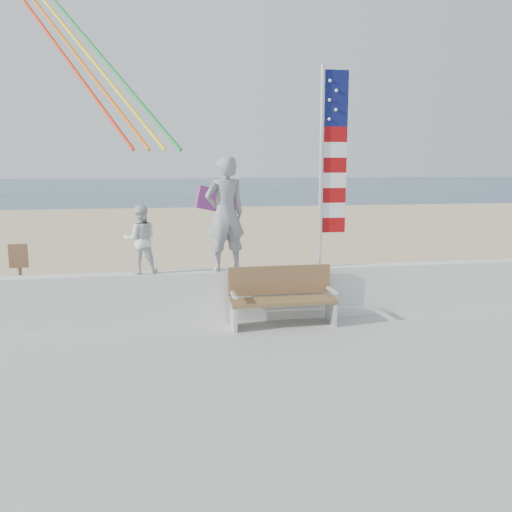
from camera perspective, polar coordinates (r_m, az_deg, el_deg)
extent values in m
plane|color=#294453|center=(7.94, 0.94, -11.87)|extent=(220.00, 220.00, 0.00)
cube|color=#C9B486|center=(16.55, -5.18, -0.39)|extent=(90.00, 40.00, 0.08)
cube|color=silver|center=(9.63, -1.39, -4.07)|extent=(30.00, 0.35, 0.90)
imported|color=gray|center=(9.35, -3.28, 4.44)|extent=(0.82, 0.65, 1.97)
imported|color=silver|center=(9.33, -12.07, 1.71)|extent=(0.60, 0.49, 1.16)
cube|color=olive|center=(9.22, 2.86, -4.76)|extent=(1.80, 0.50, 0.06)
cube|color=brown|center=(9.40, 2.50, -2.53)|extent=(1.80, 0.05, 0.50)
cube|color=silver|center=(9.13, -2.39, -6.46)|extent=(0.06, 0.50, 0.40)
cube|color=white|center=(8.98, -2.36, -4.10)|extent=(0.06, 0.45, 0.05)
cube|color=silver|center=(9.51, 7.87, -5.89)|extent=(0.06, 0.50, 0.40)
cube|color=white|center=(9.36, 8.02, -3.61)|extent=(0.06, 0.45, 0.05)
cylinder|color=silver|center=(9.67, 6.88, 9.09)|extent=(0.08, 0.08, 3.50)
cube|color=#0F1451|center=(9.81, 8.42, 16.09)|extent=(0.44, 0.02, 0.95)
cube|color=#9E0A0C|center=(9.80, 8.11, 3.25)|extent=(0.44, 0.02, 0.26)
cube|color=white|center=(9.78, 8.14, 4.79)|extent=(0.44, 0.02, 0.26)
cube|color=#9E0A0C|center=(9.76, 8.18, 6.34)|extent=(0.44, 0.02, 0.26)
cube|color=white|center=(9.75, 8.22, 7.89)|extent=(0.44, 0.02, 0.26)
cube|color=#9E0A0C|center=(9.74, 8.26, 9.44)|extent=(0.44, 0.02, 0.26)
cube|color=white|center=(9.75, 8.29, 11.00)|extent=(0.44, 0.02, 0.26)
cube|color=#9E0A0C|center=(9.76, 8.33, 12.55)|extent=(0.44, 0.02, 0.26)
sphere|color=white|center=(9.72, 7.71, 14.09)|extent=(0.06, 0.06, 0.06)
sphere|color=white|center=(9.77, 8.42, 14.99)|extent=(0.06, 0.06, 0.06)
sphere|color=white|center=(9.75, 7.75, 15.97)|extent=(0.06, 0.06, 0.06)
sphere|color=white|center=(9.81, 8.47, 16.85)|extent=(0.06, 0.06, 0.06)
sphere|color=white|center=(9.79, 7.80, 17.83)|extent=(0.06, 0.06, 0.06)
cube|color=red|center=(11.55, -4.15, 5.89)|extent=(0.95, 0.34, 0.64)
cube|color=yellow|center=(11.57, -3.40, 5.65)|extent=(0.33, 0.25, 0.24)
cylinder|color=red|center=(11.82, -20.39, 20.27)|extent=(2.99, 3.25, 4.15)
cylinder|color=orange|center=(11.79, -19.24, 20.36)|extent=(3.09, 3.25, 4.15)
cylinder|color=yellow|center=(11.76, -18.09, 20.45)|extent=(3.19, 3.25, 4.15)
cylinder|color=#178A35|center=(11.73, -16.93, 20.53)|extent=(3.29, 3.25, 4.15)
cylinder|color=brown|center=(10.46, -23.48, -3.49)|extent=(0.07, 0.07, 1.20)
cube|color=brown|center=(10.32, -23.74, 0.01)|extent=(0.32, 0.03, 0.42)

